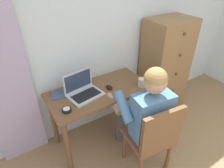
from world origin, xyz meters
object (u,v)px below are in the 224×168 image
person_seated (144,111)px  notebook_pad (62,94)px  laptop (83,90)px  desk_clock (67,110)px  computer_mouse (109,87)px  desk (100,99)px  coffee_mug (142,82)px  dresser (164,67)px  chair (153,136)px

person_seated → notebook_pad: (-0.60, 0.61, 0.06)m
laptop → desk_clock: bearing=-146.2°
person_seated → laptop: bearing=129.4°
computer_mouse → notebook_pad: size_ratio=0.48×
person_seated → computer_mouse: person_seated is taller
desk → coffee_mug: 0.51m
notebook_pad → desk_clock: bearing=-88.1°
computer_mouse → dresser: bearing=5.5°
desk → dresser: (1.07, 0.08, 0.06)m
chair → computer_mouse: 0.68m
notebook_pad → computer_mouse: bearing=-6.9°
laptop → computer_mouse: 0.29m
dresser → coffee_mug: bearing=-157.5°
desk_clock → notebook_pad: size_ratio=0.43×
person_seated → coffee_mug: size_ratio=9.89×
desk_clock → dresser: bearing=8.4°
chair → person_seated: 0.26m
computer_mouse → coffee_mug: (0.33, -0.15, 0.03)m
desk_clock → coffee_mug: (0.86, -0.04, 0.03)m
desk → person_seated: size_ratio=0.93×
desk → laptop: bearing=171.7°
dresser → coffee_mug: size_ratio=10.99×
person_seated → computer_mouse: (-0.12, 0.44, 0.07)m
desk → dresser: 1.07m
notebook_pad → coffee_mug: 0.87m
desk_clock → computer_mouse: bearing=11.7°
laptop → notebook_pad: size_ratio=1.80×
notebook_pad → coffee_mug: coffee_mug is taller
chair → notebook_pad: (-0.58, 0.79, 0.24)m
dresser → notebook_pad: dresser is taller
person_seated → computer_mouse: bearing=105.4°
notebook_pad → person_seated: bearing=-33.1°
notebook_pad → desk: bearing=-8.1°
desk → notebook_pad: size_ratio=5.25×
desk → chair: size_ratio=1.27×
desk → coffee_mug: size_ratio=9.19×
chair → desk_clock: chair is taller
coffee_mug → person_seated: bearing=-125.9°
person_seated → notebook_pad: size_ratio=5.65×
computer_mouse → coffee_mug: size_ratio=0.83×
person_seated → notebook_pad: 0.86m
chair → desk_clock: bearing=141.0°
person_seated → notebook_pad: bearing=134.9°
notebook_pad → coffee_mug: bearing=-9.2°
laptop → notebook_pad: 0.23m
desk → laptop: (-0.18, 0.03, 0.17)m
dresser → computer_mouse: (-0.96, -0.11, 0.07)m
computer_mouse → laptop: bearing=168.2°
laptop → desk_clock: 0.30m
desk_clock → coffee_mug: coffee_mug is taller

